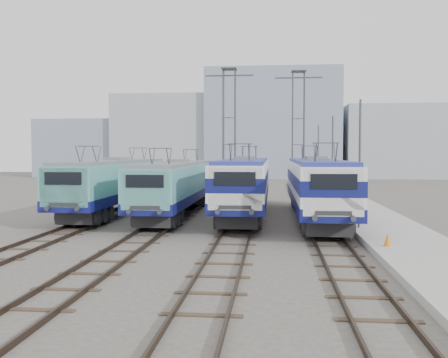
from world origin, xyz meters
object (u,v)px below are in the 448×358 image
Objects in this scene: mast_front at (360,167)px; mast_rear at (318,160)px; locomotive_center_left at (178,183)px; locomotive_far_right at (316,183)px; locomotive_far_left at (117,181)px; catenary_tower_east at (298,128)px; safety_cone at (388,239)px; mast_mid at (332,162)px; catenary_tower_west at (229,127)px; locomotive_center_right at (245,181)px.

mast_front is 24.00m from mast_rear.
locomotive_center_left is 2.51× the size of mast_front.
locomotive_center_left is 9.13m from locomotive_far_right.
locomotive_center_left is at bearing -11.58° from locomotive_far_left.
safety_cone is (2.42, -27.21, -6.06)m from catenary_tower_east.
mast_mid reaches higher than locomotive_far_left.
locomotive_far_left is 1.03× the size of locomotive_center_left.
locomotive_far_left is 2.59× the size of mast_mid.
mast_rear reaches higher than safety_cone.
catenary_tower_east is (6.50, 2.00, 0.00)m from catenary_tower_west.
mast_mid reaches higher than safety_cone.
locomotive_far_left is 15.18m from catenary_tower_west.
catenary_tower_west reaches higher than safety_cone.
locomotive_center_right is 8.40m from mast_mid.
mast_front is (1.85, -4.68, 1.13)m from locomotive_far_right.
mast_front is (6.35, -6.61, 1.13)m from locomotive_center_right.
catenary_tower_east reaches higher than locomotive_far_right.
mast_rear reaches higher than locomotive_far_left.
catenary_tower_west is at bearing 62.33° from locomotive_far_left.
catenary_tower_west is 9.99m from mast_rear.
mast_mid is (8.60, -8.00, -3.14)m from catenary_tower_west.
mast_rear is at bearing 90.00° from mast_front.
locomotive_far_right reaches higher than locomotive_center_left.
catenary_tower_west is 22.00m from mast_front.
locomotive_far_left is at bearing 169.72° from locomotive_far_right.
locomotive_center_left is 4.52m from locomotive_center_right.
locomotive_far_left is 0.98× the size of locomotive_center_right.
mast_front reaches higher than locomotive_far_left.
locomotive_far_left reaches higher than locomotive_center_left.
locomotive_far_right is (9.00, -1.53, 0.18)m from locomotive_center_left.
catenary_tower_east reaches higher than safety_cone.
locomotive_center_right is at bearing 133.84° from mast_front.
catenary_tower_west is at bearing 137.07° from mast_mid.
mast_rear is at bearing 69.94° from locomotive_center_right.
locomotive_center_left is at bearing -151.90° from mast_mid.
catenary_tower_west reaches higher than locomotive_far_right.
mast_mid is at bearing 17.61° from locomotive_far_left.
safety_cone is at bearing -77.62° from locomotive_far_right.
catenary_tower_east is 4.28m from mast_rear.
mast_mid is at bearing 28.10° from locomotive_center_left.
locomotive_far_right is (4.50, -1.93, 0.00)m from locomotive_center_right.
locomotive_center_right is 13.69m from safety_cone.
safety_cone is at bearing -86.47° from mast_front.
locomotive_far_left is at bearing -131.70° from catenary_tower_east.
catenary_tower_east reaches higher than locomotive_far_left.
catenary_tower_east is 1.71× the size of mast_rear.
catenary_tower_east is 27.98m from safety_cone.
locomotive_far_left is 16.97m from mast_front.
locomotive_far_left is 20.39m from catenary_tower_east.
locomotive_center_right is at bearing -139.68° from mast_mid.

